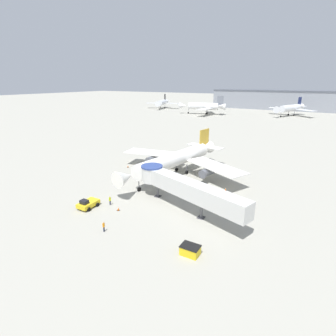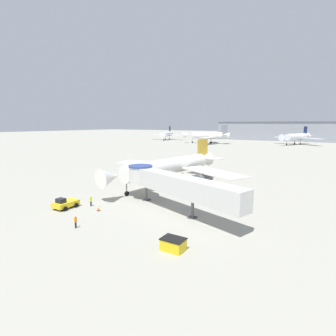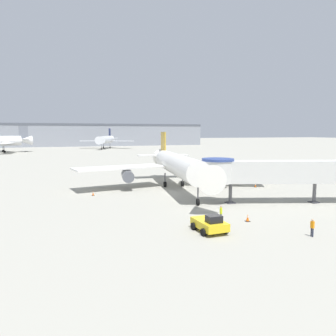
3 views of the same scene
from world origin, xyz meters
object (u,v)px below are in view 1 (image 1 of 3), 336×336
object	(u,v)px
service_container_yellow	(190,250)
traffic_cone_port_wing	(128,166)
ground_crew_marshaller	(110,200)
background_jet_black_tail	(162,102)
background_jet_navy_tail	(291,108)
main_airplane	(177,159)
pushback_tug_yellow	(88,204)
traffic_cone_starboard_wing	(226,189)
background_jet_gray_tail	(204,106)
traffic_cone_near_nose	(118,209)
ground_crew_wing_walker	(104,226)
jet_bridge	(181,186)

from	to	relation	value
service_container_yellow	traffic_cone_port_wing	bearing A→B (deg)	140.60
ground_crew_marshaller	background_jet_black_tail	xyz separation A→B (m)	(-81.19, 150.16, 3.73)
background_jet_black_tail	background_jet_navy_tail	xyz separation A→B (m)	(93.34, 0.84, 0.18)
main_airplane	traffic_cone_port_wing	distance (m)	13.92
main_airplane	pushback_tug_yellow	world-z (taller)	main_airplane
pushback_tug_yellow	traffic_cone_starboard_wing	xyz separation A→B (m)	(18.28, 19.39, -0.45)
traffic_cone_starboard_wing	pushback_tug_yellow	bearing A→B (deg)	-133.31
service_container_yellow	background_jet_navy_tail	bearing A→B (deg)	92.28
background_jet_gray_tail	background_jet_black_tail	bearing A→B (deg)	-125.58
traffic_cone_near_nose	traffic_cone_starboard_wing	xyz separation A→B (m)	(13.02, 17.55, -0.05)
ground_crew_marshaller	background_jet_navy_tail	distance (m)	151.54
traffic_cone_near_nose	ground_crew_wing_walker	world-z (taller)	ground_crew_wing_walker
jet_bridge	traffic_cone_starboard_wing	distance (m)	12.66
jet_bridge	background_jet_gray_tail	xyz separation A→B (m)	(-49.34, 126.72, 1.08)
ground_crew_marshaller	background_jet_navy_tail	world-z (taller)	background_jet_navy_tail
main_airplane	background_jet_black_tail	bearing A→B (deg)	131.33
ground_crew_wing_walker	background_jet_gray_tail	xyz separation A→B (m)	(-43.08, 139.10, 4.26)
background_jet_black_tail	background_jet_navy_tail	size ratio (longest dim) A/B	0.89
service_container_yellow	traffic_cone_starboard_wing	world-z (taller)	service_container_yellow
background_jet_gray_tail	traffic_cone_starboard_wing	bearing A→B (deg)	12.00
service_container_yellow	jet_bridge	bearing A→B (deg)	122.73
pushback_tug_yellow	background_jet_navy_tail	distance (m)	154.49
traffic_cone_port_wing	traffic_cone_near_nose	xyz separation A→B (m)	(13.30, -19.29, 0.06)
jet_bridge	traffic_cone_near_nose	bearing A→B (deg)	-126.60
traffic_cone_port_wing	background_jet_navy_tail	distance (m)	134.63
background_jet_black_tail	ground_crew_wing_walker	bearing A→B (deg)	-77.75
main_airplane	background_jet_gray_tail	xyz separation A→B (m)	(-40.63, 112.43, 1.31)
service_container_yellow	background_jet_black_tail	xyz separation A→B (m)	(-99.56, 155.63, 4.07)
main_airplane	background_jet_navy_tail	xyz separation A→B (m)	(9.45, 131.36, 0.99)
jet_bridge	pushback_tug_yellow	xyz separation A→B (m)	(-14.07, -8.08, -3.35)
service_container_yellow	traffic_cone_near_nose	bearing A→B (deg)	163.81
background_jet_black_tail	traffic_cone_near_nose	bearing A→B (deg)	-77.51
traffic_cone_port_wing	traffic_cone_near_nose	world-z (taller)	traffic_cone_near_nose
traffic_cone_port_wing	traffic_cone_starboard_wing	world-z (taller)	traffic_cone_starboard_wing
jet_bridge	traffic_cone_port_wing	xyz separation A→B (m)	(-22.11, 13.05, -3.81)
service_container_yellow	traffic_cone_starboard_wing	size ratio (longest dim) A/B	3.80
background_jet_gray_tail	jet_bridge	bearing A→B (deg)	8.39
jet_bridge	traffic_cone_starboard_wing	size ratio (longest dim) A/B	34.89
jet_bridge	ground_crew_marshaller	world-z (taller)	jet_bridge
pushback_tug_yellow	service_container_yellow	bearing A→B (deg)	-9.27
jet_bridge	ground_crew_marshaller	distance (m)	13.00
main_airplane	ground_crew_marshaller	distance (m)	20.04
main_airplane	pushback_tug_yellow	size ratio (longest dim) A/B	8.82
pushback_tug_yellow	ground_crew_wing_walker	bearing A→B (deg)	-30.72
jet_bridge	traffic_cone_port_wing	world-z (taller)	jet_bridge
traffic_cone_starboard_wing	ground_crew_marshaller	size ratio (longest dim) A/B	0.38
main_airplane	ground_crew_marshaller	size ratio (longest dim) A/B	19.74
pushback_tug_yellow	background_jet_gray_tail	world-z (taller)	background_jet_gray_tail
ground_crew_marshaller	background_jet_black_tail	bearing A→B (deg)	-137.92
background_jet_black_tail	background_jet_gray_tail	bearing A→B (deg)	-39.22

